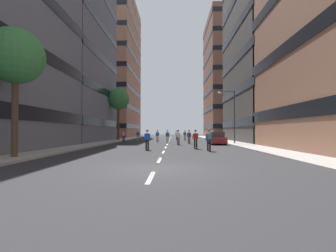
{
  "coord_description": "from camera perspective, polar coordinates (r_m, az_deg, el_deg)",
  "views": [
    {
      "loc": [
        0.84,
        -10.41,
        1.67
      ],
      "look_at": [
        0.0,
        21.8,
        2.32
      ],
      "focal_mm": 25.17,
      "sensor_mm": 36.0,
      "label": 1
    }
  ],
  "objects": [
    {
      "name": "building_left_mid",
      "position": [
        41.29,
        -24.58,
        17.12
      ],
      "size": [
        13.31,
        16.13,
        28.91
      ],
      "color": "slate",
      "rests_on": "ground_plane"
    },
    {
      "name": "skater_0",
      "position": [
        30.66,
        5.12,
        -2.37
      ],
      "size": [
        0.55,
        0.92,
        1.78
      ],
      "color": "brown",
      "rests_on": "ground_plane"
    },
    {
      "name": "ground_plane",
      "position": [
        34.74,
        0.11,
        -3.9
      ],
      "size": [
        145.71,
        145.71,
        0.0
      ],
      "primitive_type": "plane",
      "color": "#28282B"
    },
    {
      "name": "skater_2",
      "position": [
        21.87,
        6.72,
        -2.85
      ],
      "size": [
        0.56,
        0.92,
        1.78
      ],
      "color": "brown",
      "rests_on": "ground_plane"
    },
    {
      "name": "building_right_far",
      "position": [
        67.24,
        15.22,
        11.33
      ],
      "size": [
        13.31,
        17.95,
        32.12
      ],
      "color": "brown",
      "rests_on": "ground_plane"
    },
    {
      "name": "skater_4",
      "position": [
        42.03,
        2.16,
        -2.04
      ],
      "size": [
        0.54,
        0.91,
        1.78
      ],
      "color": "brown",
      "rests_on": "ground_plane"
    },
    {
      "name": "building_right_mid",
      "position": [
        41.21,
        25.29,
        19.77
      ],
      "size": [
        13.31,
        17.19,
        32.43
      ],
      "color": "#4C4744",
      "rests_on": "ground_plane"
    },
    {
      "name": "skater_7",
      "position": [
        33.28,
        -0.12,
        -2.33
      ],
      "size": [
        0.54,
        0.91,
        1.78
      ],
      "color": "brown",
      "rests_on": "ground_plane"
    },
    {
      "name": "parked_car_near",
      "position": [
        29.59,
        11.63,
        -3.0
      ],
      "size": [
        1.82,
        4.4,
        1.52
      ],
      "color": "maroon",
      "rests_on": "ground_plane"
    },
    {
      "name": "skater_1",
      "position": [
        41.89,
        4.13,
        -2.04
      ],
      "size": [
        0.57,
        0.92,
        1.78
      ],
      "color": "brown",
      "rests_on": "ground_plane"
    },
    {
      "name": "skater_6",
      "position": [
        20.46,
        -5.05,
        -3.06
      ],
      "size": [
        0.56,
        0.92,
        1.78
      ],
      "color": "brown",
      "rests_on": "ground_plane"
    },
    {
      "name": "building_left_far",
      "position": [
        68.28,
        -13.65,
        13.45
      ],
      "size": [
        13.31,
        22.43,
        37.5
      ],
      "color": "#9E6B51",
      "rests_on": "ground_plane"
    },
    {
      "name": "sidewalk_left",
      "position": [
        38.91,
        -12.52,
        -3.48
      ],
      "size": [
        2.66,
        66.78,
        0.14
      ],
      "primitive_type": "cube",
      "color": "#9E9991",
      "rests_on": "ground_plane"
    },
    {
      "name": "skater_5",
      "position": [
        39.24,
        -7.3,
        -2.14
      ],
      "size": [
        0.55,
        0.91,
        1.78
      ],
      "color": "brown",
      "rests_on": "ground_plane"
    },
    {
      "name": "street_tree_mid",
      "position": [
        17.12,
        -32.98,
        13.84
      ],
      "size": [
        3.28,
        3.28,
        7.6
      ],
      "color": "#4C3823",
      "rests_on": "sidewalk_left"
    },
    {
      "name": "streetlamp_right",
      "position": [
        30.19,
        15.11,
        3.58
      ],
      "size": [
        2.13,
        0.3,
        6.5
      ],
      "color": "#3F3F44",
      "rests_on": "sidewalk_right"
    },
    {
      "name": "skater_3",
      "position": [
        19.56,
        9.89,
        -3.05
      ],
      "size": [
        0.54,
        0.91,
        1.78
      ],
      "color": "brown",
      "rests_on": "ground_plane"
    },
    {
      "name": "skater_9",
      "position": [
        33.35,
        -10.71,
        -2.25
      ],
      "size": [
        0.57,
        0.92,
        1.78
      ],
      "color": "brown",
      "rests_on": "ground_plane"
    },
    {
      "name": "street_tree_near",
      "position": [
        40.88,
        -11.9,
        6.4
      ],
      "size": [
        3.65,
        3.65,
        8.77
      ],
      "color": "#4C3823",
      "rests_on": "sidewalk_left"
    },
    {
      "name": "sidewalk_right",
      "position": [
        38.54,
        13.08,
        -3.5
      ],
      "size": [
        2.66,
        66.78,
        0.14
      ],
      "primitive_type": "cube",
      "color": "#9E9991",
      "rests_on": "ground_plane"
    },
    {
      "name": "skater_8",
      "position": [
        27.81,
        2.5,
        -2.56
      ],
      "size": [
        0.57,
        0.92,
        1.78
      ],
      "color": "brown",
      "rests_on": "ground_plane"
    },
    {
      "name": "skater_10",
      "position": [
        36.06,
        -2.57,
        -2.24
      ],
      "size": [
        0.53,
        0.9,
        1.78
      ],
      "color": "brown",
      "rests_on": "ground_plane"
    },
    {
      "name": "lane_markings",
      "position": [
        35.95,
        0.15,
        -3.81
      ],
      "size": [
        0.16,
        57.2,
        0.01
      ],
      "color": "silver",
      "rests_on": "ground_plane"
    }
  ]
}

